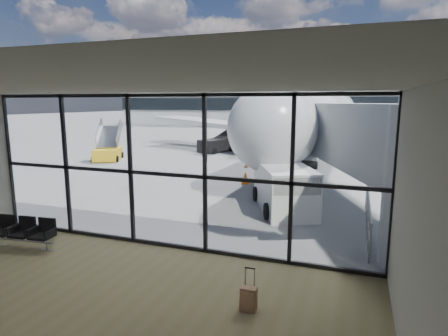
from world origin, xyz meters
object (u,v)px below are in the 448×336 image
Objects in this scene: belt_loader at (217,144)px; suitcase at (248,299)px; service_van at (285,187)px; mobile_stairs at (108,152)px; airliner at (322,117)px; seating_row at (25,230)px.

suitcase is at bearing -47.08° from belt_loader.
suitcase is 0.20× the size of service_van.
service_van is 17.24m from mobile_stairs.
airliner is 10.20× the size of mobile_stairs.
mobile_stairs is at bearing 131.88° from suitcase.
airliner reaches higher than suitcase.
airliner is 8.65× the size of service_van.
airliner reaches higher than mobile_stairs.
mobile_stairs is at bearing -143.87° from airliner.
belt_loader is (-8.83, 15.75, -0.26)m from service_van.
airliner is 8.70× the size of belt_loader.
suitcase is 25.24m from belt_loader.
airliner is at bearing 67.24° from service_van.
service_van is 1.01× the size of belt_loader.
airliner reaches higher than service_van.
seating_row is at bearing -86.03° from mobile_stairs.
mobile_stairs is (-14.56, -9.78, -2.45)m from airliner.
airliner is 17.71m from mobile_stairs.
seating_row is 17.31m from mobile_stairs.
airliner is at bearing 69.94° from seating_row.
suitcase is at bearing -71.16° from mobile_stairs.
seating_row is 0.45× the size of belt_loader.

